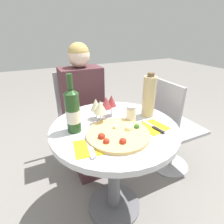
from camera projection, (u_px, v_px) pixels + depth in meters
The scene contains 15 objects.
ground_plane at pixel (114, 205), 1.40m from camera, with size 12.00×12.00×0.00m, color gray.
dining_table at pixel (114, 147), 1.16m from camera, with size 0.79×0.79×0.73m.
chair_behind_diner at pixel (82, 119), 1.79m from camera, with size 0.42×0.42×0.92m.
seated_diner at pixel (86, 118), 1.63m from camera, with size 0.36×0.46×1.19m.
chair_empty_side at pixel (169, 129), 1.61m from camera, with size 0.42×0.42×0.92m.
pizza_large at pixel (118, 134), 0.98m from camera, with size 0.36×0.36×0.05m.
wine_bottle at pixel (73, 111), 0.98m from camera, with size 0.08×0.08×0.34m.
tall_carafe at pixel (149, 96), 1.16m from camera, with size 0.09×0.09×0.30m.
sugar_shaker at pixel (131, 114), 1.12m from camera, with size 0.06×0.06×0.11m.
wine_glass_back_right at pixel (111, 101), 1.17m from camera, with size 0.07×0.07×0.15m.
wine_glass_back_left at pixel (96, 105), 1.13m from camera, with size 0.07×0.07×0.14m.
wine_glass_center at pixel (106, 103), 1.12m from camera, with size 0.07×0.07×0.16m.
wine_glass_front_left at pixel (100, 107), 1.06m from camera, with size 0.08×0.08×0.16m.
place_setting_left at pixel (90, 148), 0.88m from camera, with size 0.17×0.19×0.01m.
place_setting_right at pixel (153, 127), 1.07m from camera, with size 0.17×0.19×0.01m.
Camera 1 is at (-0.42, -0.85, 1.28)m, focal length 28.00 mm.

